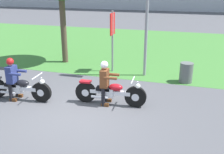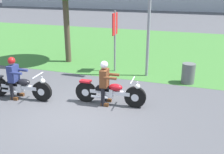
# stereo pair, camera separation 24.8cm
# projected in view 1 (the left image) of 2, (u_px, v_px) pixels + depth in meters

# --- Properties ---
(ground) EXTENTS (120.00, 120.00, 0.00)m
(ground) POSITION_uv_depth(u_px,v_px,m) (74.00, 116.00, 7.65)
(ground) COLOR #4C4C51
(grass_verge) EXTENTS (60.00, 12.00, 0.01)m
(grass_verge) POSITION_uv_depth(u_px,v_px,m) (139.00, 46.00, 16.19)
(grass_verge) COLOR #3D7533
(grass_verge) RESTS_ON ground
(motorcycle_lead) EXTENTS (2.28, 0.66, 0.89)m
(motorcycle_lead) POSITION_uv_depth(u_px,v_px,m) (110.00, 92.00, 8.29)
(motorcycle_lead) COLOR black
(motorcycle_lead) RESTS_ON ground
(rider_lead) EXTENTS (0.56, 0.48, 1.42)m
(rider_lead) POSITION_uv_depth(u_px,v_px,m) (105.00, 79.00, 8.19)
(rider_lead) COLOR black
(rider_lead) RESTS_ON ground
(motorcycle_follow) EXTENTS (2.30, 0.66, 0.89)m
(motorcycle_follow) POSITION_uv_depth(u_px,v_px,m) (19.00, 88.00, 8.65)
(motorcycle_follow) COLOR black
(motorcycle_follow) RESTS_ON ground
(rider_follow) EXTENTS (0.56, 0.48, 1.41)m
(rider_follow) POSITION_uv_depth(u_px,v_px,m) (12.00, 75.00, 8.54)
(rider_follow) COLOR black
(rider_follow) RESTS_ON ground
(trash_can) EXTENTS (0.50, 0.50, 0.78)m
(trash_can) POSITION_uv_depth(u_px,v_px,m) (186.00, 73.00, 10.19)
(trash_can) COLOR #595E5B
(trash_can) RESTS_ON ground
(sign_banner) EXTENTS (0.08, 0.60, 2.60)m
(sign_banner) POSITION_uv_depth(u_px,v_px,m) (112.00, 32.00, 11.06)
(sign_banner) COLOR gray
(sign_banner) RESTS_ON ground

